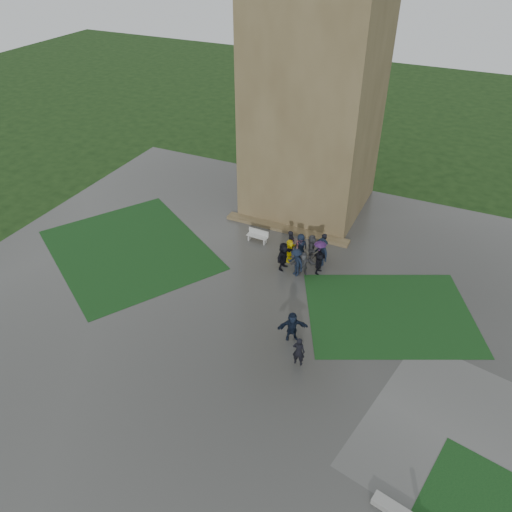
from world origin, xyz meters
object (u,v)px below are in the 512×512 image
at_px(bench, 258,236).
at_px(pedestrian_mid, 292,326).
at_px(pedestrian_near, 299,351).
at_px(tower, 316,83).

distance_m(bench, pedestrian_mid, 9.46).
height_order(bench, pedestrian_mid, pedestrian_mid).
distance_m(pedestrian_mid, pedestrian_near, 1.77).
height_order(tower, bench, tower).
xyz_separation_m(bench, pedestrian_mid, (5.51, -7.67, 0.42)).
distance_m(tower, bench, 10.80).
height_order(tower, pedestrian_near, tower).
relative_size(bench, pedestrian_near, 0.87).
bearing_deg(tower, bench, -100.80).
bearing_deg(bench, pedestrian_near, -52.94).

